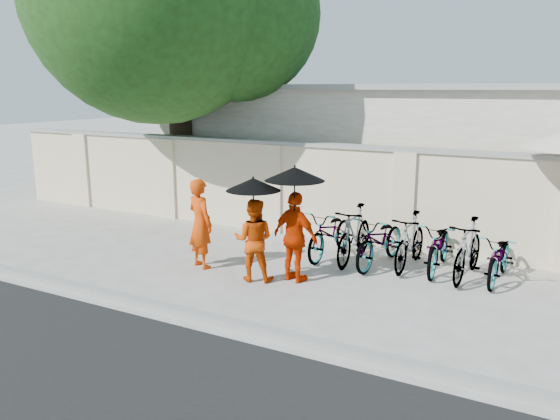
% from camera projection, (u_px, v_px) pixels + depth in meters
% --- Properties ---
extents(ground, '(80.00, 80.00, 0.00)m').
position_uv_depth(ground, '(238.00, 279.00, 9.44)').
color(ground, '#AFAFAE').
extents(kerb, '(40.00, 0.16, 0.12)m').
position_uv_depth(kerb, '(176.00, 311.00, 7.97)').
color(kerb, gray).
rests_on(kerb, ground).
extents(compound_wall, '(20.00, 0.30, 2.00)m').
position_uv_depth(compound_wall, '(359.00, 196.00, 11.52)').
color(compound_wall, beige).
rests_on(compound_wall, ground).
extents(building_behind, '(14.00, 6.00, 3.20)m').
position_uv_depth(building_behind, '(446.00, 152.00, 14.20)').
color(building_behind, silver).
rests_on(building_behind, ground).
extents(shade_tree, '(6.70, 6.20, 8.20)m').
position_uv_depth(shade_tree, '(169.00, 5.00, 12.56)').
color(shade_tree, '#332217').
rests_on(shade_tree, ground).
extents(monk_left, '(0.70, 0.58, 1.65)m').
position_uv_depth(monk_left, '(200.00, 223.00, 9.93)').
color(monk_left, '#D03805').
rests_on(monk_left, ground).
extents(monk_center, '(0.83, 0.74, 1.43)m').
position_uv_depth(monk_center, '(254.00, 240.00, 9.27)').
color(monk_center, '#C33A04').
rests_on(monk_center, ground).
extents(parasol_center, '(0.91, 0.91, 0.99)m').
position_uv_depth(parasol_center, '(253.00, 184.00, 8.96)').
color(parasol_center, black).
rests_on(parasol_center, ground).
extents(monk_right, '(0.98, 0.59, 1.56)m').
position_uv_depth(monk_right, '(295.00, 237.00, 9.20)').
color(monk_right, '#C52600').
rests_on(monk_right, ground).
extents(parasol_right, '(1.00, 1.00, 1.10)m').
position_uv_depth(parasol_right, '(295.00, 174.00, 8.88)').
color(parasol_right, black).
rests_on(parasol_right, ground).
extents(bike_0, '(0.71, 1.84, 0.95)m').
position_uv_depth(bike_0, '(331.00, 233.00, 10.62)').
color(bike_0, '#8D90A9').
rests_on(bike_0, ground).
extents(bike_1, '(0.54, 1.80, 1.08)m').
position_uv_depth(bike_1, '(354.00, 234.00, 10.30)').
color(bike_1, '#8D90A9').
rests_on(bike_1, ground).
extents(bike_2, '(0.87, 1.90, 0.96)m').
position_uv_depth(bike_2, '(381.00, 240.00, 10.08)').
color(bike_2, '#8D90A9').
rests_on(bike_2, ground).
extents(bike_3, '(0.54, 1.71, 1.02)m').
position_uv_depth(bike_3, '(410.00, 241.00, 9.94)').
color(bike_3, '#8D90A9').
rests_on(bike_3, ground).
extents(bike_4, '(0.68, 1.79, 0.93)m').
position_uv_depth(bike_4, '(440.00, 246.00, 9.79)').
color(bike_4, '#8D90A9').
rests_on(bike_4, ground).
extents(bike_5, '(0.62, 1.77, 1.05)m').
position_uv_depth(bike_5, '(468.00, 250.00, 9.37)').
color(bike_5, '#8D90A9').
rests_on(bike_5, ground).
extents(bike_6, '(0.67, 1.67, 0.86)m').
position_uv_depth(bike_6, '(500.00, 257.00, 9.24)').
color(bike_6, '#8D90A9').
rests_on(bike_6, ground).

